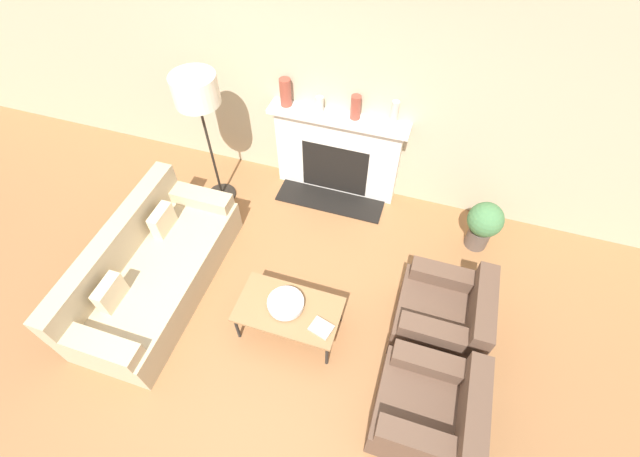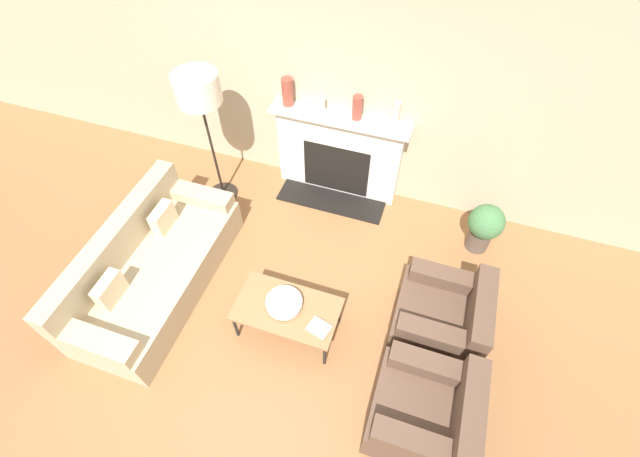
% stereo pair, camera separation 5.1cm
% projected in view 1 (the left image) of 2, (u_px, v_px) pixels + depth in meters
% --- Properties ---
extents(ground_plane, '(18.00, 18.00, 0.00)m').
position_uv_depth(ground_plane, '(267.00, 357.00, 4.23)').
color(ground_plane, '#99663D').
extents(wall_back, '(18.00, 0.06, 2.90)m').
position_uv_depth(wall_back, '(344.00, 85.00, 4.66)').
color(wall_back, '#BCAD8E').
rests_on(wall_back, ground_plane).
extents(fireplace, '(1.65, 0.59, 1.14)m').
position_uv_depth(fireplace, '(337.00, 155.00, 5.27)').
color(fireplace, silver).
rests_on(fireplace, ground_plane).
extents(couch, '(0.94, 2.11, 0.81)m').
position_uv_depth(couch, '(152.00, 270.00, 4.53)').
color(couch, tan).
rests_on(couch, ground_plane).
extents(armchair_near, '(0.82, 0.82, 0.78)m').
position_uv_depth(armchair_near, '(429.00, 411.00, 3.62)').
color(armchair_near, brown).
rests_on(armchair_near, ground_plane).
extents(armchair_far, '(0.82, 0.82, 0.78)m').
position_uv_depth(armchair_far, '(443.00, 316.00, 4.17)').
color(armchair_far, brown).
rests_on(armchair_far, ground_plane).
extents(coffee_table, '(1.01, 0.57, 0.41)m').
position_uv_depth(coffee_table, '(289.00, 310.00, 4.13)').
color(coffee_table, olive).
rests_on(coffee_table, ground_plane).
extents(bowl, '(0.35, 0.35, 0.08)m').
position_uv_depth(bowl, '(286.00, 303.00, 4.09)').
color(bowl, silver).
rests_on(bowl, coffee_table).
extents(book, '(0.24, 0.21, 0.02)m').
position_uv_depth(book, '(321.00, 328.00, 3.97)').
color(book, '#B2A893').
rests_on(book, coffee_table).
extents(floor_lamp, '(0.49, 0.49, 1.73)m').
position_uv_depth(floor_lamp, '(197.00, 97.00, 4.46)').
color(floor_lamp, black).
rests_on(floor_lamp, ground_plane).
extents(mantel_vase_left, '(0.13, 0.13, 0.33)m').
position_uv_depth(mantel_vase_left, '(286.00, 92.00, 4.82)').
color(mantel_vase_left, brown).
rests_on(mantel_vase_left, fireplace).
extents(mantel_vase_center_left, '(0.09, 0.09, 0.18)m').
position_uv_depth(mantel_vase_center_left, '(320.00, 104.00, 4.80)').
color(mantel_vase_center_left, beige).
rests_on(mantel_vase_center_left, fireplace).
extents(mantel_vase_center_right, '(0.11, 0.11, 0.28)m').
position_uv_depth(mantel_vase_center_right, '(356.00, 107.00, 4.68)').
color(mantel_vase_center_right, brown).
rests_on(mantel_vase_center_right, fireplace).
extents(mantel_vase_right, '(0.08, 0.08, 0.30)m').
position_uv_depth(mantel_vase_right, '(394.00, 114.00, 4.59)').
color(mantel_vase_right, beige).
rests_on(mantel_vase_right, fireplace).
extents(potted_plant, '(0.40, 0.40, 0.64)m').
position_uv_depth(potted_plant, '(484.00, 223.00, 4.82)').
color(potted_plant, brown).
rests_on(potted_plant, ground_plane).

